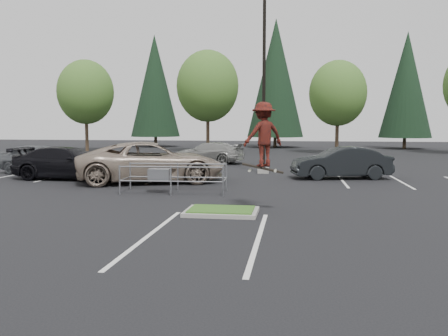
# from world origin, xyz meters

# --- Properties ---
(ground) EXTENTS (120.00, 120.00, 0.00)m
(ground) POSITION_xyz_m (0.00, 0.00, 0.00)
(ground) COLOR black
(ground) RESTS_ON ground
(grass_median) EXTENTS (2.20, 1.60, 0.16)m
(grass_median) POSITION_xyz_m (0.00, 0.00, 0.08)
(grass_median) COLOR gray
(grass_median) RESTS_ON ground
(stall_lines) EXTENTS (22.62, 17.60, 0.01)m
(stall_lines) POSITION_xyz_m (-1.35, 6.02, 0.00)
(stall_lines) COLOR silver
(stall_lines) RESTS_ON ground
(light_pole) EXTENTS (0.70, 0.60, 10.12)m
(light_pole) POSITION_xyz_m (0.50, 12.00, 4.56)
(light_pole) COLOR gray
(light_pole) RESTS_ON ground
(decid_a) EXTENTS (5.44, 5.44, 8.91)m
(decid_a) POSITION_xyz_m (-18.01, 30.03, 5.58)
(decid_a) COLOR #38281C
(decid_a) RESTS_ON ground
(decid_b) EXTENTS (5.89, 5.89, 9.64)m
(decid_b) POSITION_xyz_m (-6.01, 30.53, 6.04)
(decid_b) COLOR #38281C
(decid_b) RESTS_ON ground
(decid_c) EXTENTS (5.12, 5.12, 8.38)m
(decid_c) POSITION_xyz_m (5.99, 29.83, 5.25)
(decid_c) COLOR #38281C
(decid_c) RESTS_ON ground
(conif_a) EXTENTS (5.72, 5.72, 13.00)m
(conif_a) POSITION_xyz_m (-14.00, 40.00, 7.10)
(conif_a) COLOR #38281C
(conif_a) RESTS_ON ground
(conif_b) EXTENTS (6.38, 6.38, 14.50)m
(conif_b) POSITION_xyz_m (0.00, 40.50, 7.85)
(conif_b) COLOR #38281C
(conif_b) RESTS_ON ground
(conif_c) EXTENTS (5.50, 5.50, 12.50)m
(conif_c) POSITION_xyz_m (14.00, 39.50, 6.85)
(conif_c) COLOR #38281C
(conif_c) RESTS_ON ground
(cart_corral) EXTENTS (4.13, 1.67, 1.15)m
(cart_corral) POSITION_xyz_m (-2.96, 3.98, 0.72)
(cart_corral) COLOR gray
(cart_corral) RESTS_ON ground
(skateboarder) EXTENTS (1.49, 1.32, 2.23)m
(skateboarder) POSITION_xyz_m (1.20, 0.67, 2.40)
(skateboarder) COLOR black
(skateboarder) RESTS_ON ground
(car_l_tan) EXTENTS (7.49, 5.23, 1.90)m
(car_l_tan) POSITION_xyz_m (-4.50, 7.16, 0.95)
(car_l_tan) COLOR gray
(car_l_tan) RESTS_ON ground
(car_l_black) EXTENTS (5.57, 2.43, 1.60)m
(car_l_black) POSITION_xyz_m (-8.86, 7.78, 0.80)
(car_l_black) COLOR black
(car_l_black) RESTS_ON ground
(car_l_grey) EXTENTS (5.27, 3.58, 1.66)m
(car_l_grey) POSITION_xyz_m (-11.50, 9.66, 0.83)
(car_l_grey) COLOR #4A4D51
(car_l_grey) RESTS_ON ground
(car_r_charc) EXTENTS (5.06, 2.62, 1.59)m
(car_r_charc) POSITION_xyz_m (4.50, 10.01, 0.79)
(car_r_charc) COLOR black
(car_r_charc) RESTS_ON ground
(car_far_silver) EXTENTS (5.32, 3.07, 1.45)m
(car_far_silver) POSITION_xyz_m (-3.62, 18.00, 0.73)
(car_far_silver) COLOR #969792
(car_far_silver) RESTS_ON ground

